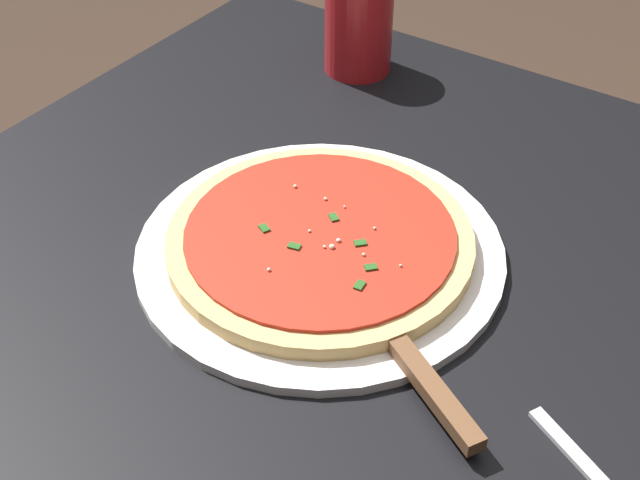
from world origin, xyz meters
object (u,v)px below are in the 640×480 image
object	(u,v)px
serving_plate	(320,251)
pizza	(320,240)
cup_tall_drink	(359,28)
pizza_server	(408,359)

from	to	relation	value
serving_plate	pizza	size ratio (longest dim) A/B	1.21
serving_plate	pizza	distance (m)	0.01
pizza	cup_tall_drink	world-z (taller)	cup_tall_drink
serving_plate	pizza_server	xyz separation A→B (m)	(-0.15, 0.08, 0.01)
pizza_server	cup_tall_drink	xyz separation A→B (m)	(0.32, -0.43, 0.04)
serving_plate	pizza	world-z (taller)	pizza
pizza	pizza_server	bearing A→B (deg)	150.50
pizza	cup_tall_drink	bearing A→B (deg)	-63.25
pizza_server	cup_tall_drink	size ratio (longest dim) A/B	1.82
serving_plate	pizza	bearing A→B (deg)	149.28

